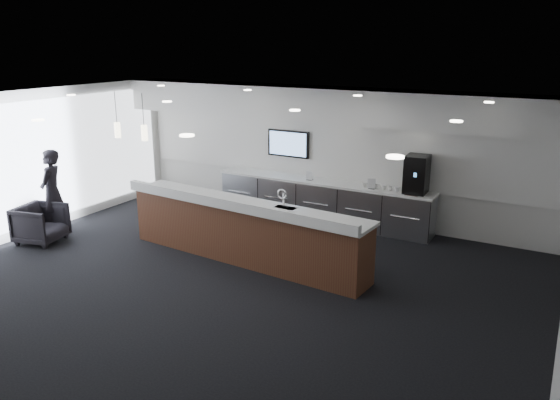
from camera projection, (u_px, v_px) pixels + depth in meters
The scene contains 24 objects.
ground at pixel (231, 280), 9.34m from camera, with size 10.00×10.00×0.00m, color black.
ceiling at pixel (227, 104), 8.50m from camera, with size 10.00×8.00×0.02m, color black.
back_wall at pixel (329, 153), 12.27m from camera, with size 10.00×0.02×3.00m, color silver.
left_wall at pixel (28, 164), 11.25m from camera, with size 0.02×8.00×3.00m, color silver.
soffit_bulkhead at pixel (322, 104), 11.57m from camera, with size 10.00×0.90×0.70m, color white.
alcove_panel at pixel (329, 149), 12.22m from camera, with size 9.80×0.06×1.40m, color white.
window_blinds_wall at pixel (30, 164), 11.23m from camera, with size 0.04×7.36×2.55m, color white.
back_credenza at pixel (322, 201), 12.26m from camera, with size 5.06×0.66×0.95m.
wall_tv at pixel (288, 144), 12.62m from camera, with size 1.05×0.08×0.62m.
pendant_left at pixel (148, 132), 10.50m from camera, with size 0.12×0.12×0.30m, color #FAEEC3.
pendant_right at pixel (121, 129), 10.82m from camera, with size 0.12×0.12×0.30m, color #FAEEC3.
ceiling_can_lights at pixel (227, 106), 8.50m from camera, with size 7.00×5.00×0.02m, color silver, non-canonical shape.
service_counter at pixel (244, 231), 10.06m from camera, with size 5.06×1.23×1.49m.
coffee_machine at pixel (417, 174), 11.06m from camera, with size 0.46×0.59×0.78m.
info_sign_left at pixel (309, 176), 12.13m from camera, with size 0.15×0.02×0.20m, color silver.
info_sign_right at pixel (371, 184), 11.42m from camera, with size 0.17×0.02×0.22m, color silver.
armchair at pixel (41, 224), 11.01m from camera, with size 0.83×0.85×0.78m, color black.
lounge_guest at pixel (52, 192), 11.39m from camera, with size 0.66×0.43×1.80m, color black.
cup_0 at pixel (397, 189), 11.25m from camera, with size 0.10×0.10×0.09m, color white.
cup_1 at pixel (390, 188), 11.32m from camera, with size 0.10×0.10×0.09m, color white.
cup_2 at pixel (384, 187), 11.38m from camera, with size 0.10×0.10×0.09m, color white.
cup_3 at pixel (377, 187), 11.45m from camera, with size 0.10×0.10×0.09m, color white.
cup_4 at pixel (371, 186), 11.51m from camera, with size 0.10×0.10×0.09m, color white.
cup_5 at pixel (365, 185), 11.58m from camera, with size 0.10×0.10×0.09m, color white.
Camera 1 is at (4.90, -7.09, 3.95)m, focal length 35.00 mm.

